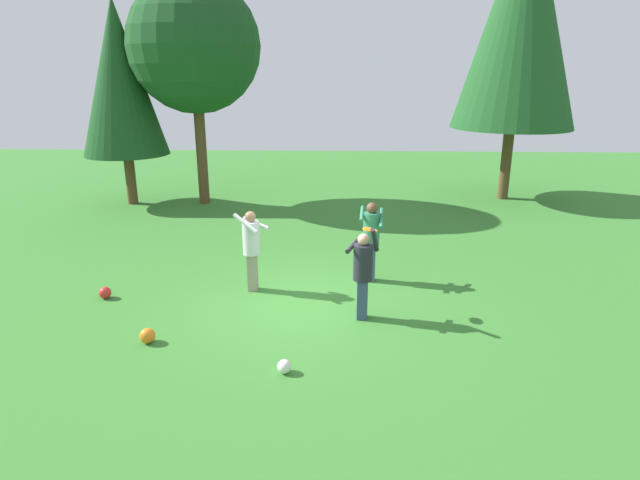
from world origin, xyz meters
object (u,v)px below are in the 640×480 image
object	(u,v)px
person_thrower	(363,269)
frisbee	(370,230)
ball_white	(284,367)
person_catcher	(371,235)
ball_red	(105,293)
tree_left	(194,46)
person_bystander	(251,244)
ball_orange	(147,336)
tree_far_right	(522,15)
tree_far_left	(120,79)

from	to	relation	value
person_thrower	frisbee	world-z (taller)	person_thrower
ball_white	person_catcher	bearing A→B (deg)	68.42
frisbee	ball_red	bearing A→B (deg)	176.29
tree_left	person_catcher	bearing A→B (deg)	-52.48
person_bystander	ball_white	distance (m)	3.36
tree_left	ball_orange	bearing A→B (deg)	-81.77
frisbee	ball_red	size ratio (longest dim) A/B	1.44
person_catcher	ball_orange	bearing A→B (deg)	-48.38
person_catcher	tree_far_right	bearing A→B (deg)	151.81
tree_left	person_bystander	bearing A→B (deg)	-69.26
person_catcher	ball_red	xyz separation A→B (m)	(-5.24, -1.12, -0.90)
ball_orange	tree_far_right	size ratio (longest dim) A/B	0.03
ball_red	tree_left	xyz separation A→B (m)	(0.05, 7.88, 4.83)
tree_far_left	person_thrower	bearing A→B (deg)	-48.86
frisbee	ball_white	size ratio (longest dim) A/B	1.60
person_bystander	frisbee	xyz separation A→B (m)	(2.29, -0.87, 0.58)
tree_far_right	tree_left	size ratio (longest dim) A/B	1.34
ball_white	tree_far_right	xyz separation A→B (m)	(6.46, 11.44, 5.80)
frisbee	person_catcher	bearing A→B (deg)	85.36
person_catcher	ball_white	bearing A→B (deg)	-16.93
person_bystander	ball_white	size ratio (longest dim) A/B	7.84
frisbee	tree_left	size ratio (longest dim) A/B	0.05
person_thrower	ball_red	world-z (taller)	person_thrower
ball_orange	tree_far_right	bearing A→B (deg)	50.33
frisbee	tree_left	world-z (taller)	tree_left
ball_white	frisbee	bearing A→B (deg)	59.06
person_thrower	ball_red	bearing A→B (deg)	101.77
ball_red	tree_left	bearing A→B (deg)	89.61
frisbee	ball_white	xyz separation A→B (m)	(-1.34, -2.24, -1.46)
person_thrower	ball_orange	distance (m)	3.79
tree_far_right	tree_far_left	bearing A→B (deg)	-174.60
tree_far_right	tree_far_left	xyz separation A→B (m)	(-12.56, -1.19, -1.91)
person_thrower	tree_left	size ratio (longest dim) A/B	0.25
ball_white	tree_far_left	size ratio (longest dim) A/B	0.03
frisbee	tree_far_right	world-z (taller)	tree_far_right
person_catcher	tree_left	xyz separation A→B (m)	(-5.19, 6.76, 3.94)
person_thrower	person_bystander	xyz separation A→B (m)	(-2.16, 1.22, 0.03)
ball_white	tree_far_left	xyz separation A→B (m)	(-6.10, 10.25, 3.89)
tree_left	tree_far_left	xyz separation A→B (m)	(-2.37, -0.19, -0.96)
person_bystander	ball_red	xyz separation A→B (m)	(-2.83, -0.54, -0.86)
tree_far_left	frisbee	bearing A→B (deg)	-47.13
frisbee	ball_white	world-z (taller)	frisbee
person_bystander	ball_white	xyz separation A→B (m)	(0.95, -3.11, -0.88)
tree_left	person_thrower	bearing A→B (deg)	-60.01
tree_far_right	ball_red	bearing A→B (deg)	-139.11
person_thrower	ball_white	xyz separation A→B (m)	(-1.21, -1.88, -0.84)
person_bystander	tree_left	size ratio (longest dim) A/B	0.24
person_thrower	frisbee	distance (m)	0.72
ball_red	ball_orange	bearing A→B (deg)	-50.26
person_thrower	tree_left	distance (m)	10.67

